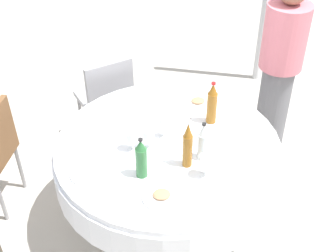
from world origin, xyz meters
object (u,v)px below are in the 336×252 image
(plate_near, at_px, (87,173))
(plate_outer, at_px, (162,196))
(wine_glass_far, at_px, (148,135))
(wine_glass_mid, at_px, (163,124))
(bottle_amber_right, at_px, (188,146))
(plate_south, at_px, (198,102))
(plate_left, at_px, (236,165))
(person_east, at_px, (280,67))
(wine_glass_right, at_px, (131,137))
(bottle_amber_east, at_px, (212,104))
(wine_glass_west, at_px, (206,162))
(bottle_green_north, at_px, (141,159))
(dining_table, at_px, (168,160))
(chair_west, at_px, (107,95))
(bottle_clear_front, at_px, (203,142))

(plate_near, height_order, plate_outer, plate_outer)
(plate_near, bearing_deg, wine_glass_far, -154.96)
(wine_glass_mid, height_order, plate_outer, wine_glass_mid)
(bottle_amber_right, bearing_deg, plate_south, -107.93)
(wine_glass_mid, bearing_deg, plate_left, 137.87)
(wine_glass_mid, xyz_separation_m, person_east, (-1.03, -0.65, -0.04))
(wine_glass_mid, bearing_deg, wine_glass_right, 24.49)
(bottle_amber_east, distance_m, plate_south, 0.27)
(wine_glass_west, xyz_separation_m, plate_left, (-0.20, -0.05, -0.10))
(bottle_amber_east, bearing_deg, person_east, -141.86)
(plate_south, xyz_separation_m, plate_outer, (0.40, 0.88, 0.00))
(bottle_green_north, xyz_separation_m, plate_south, (-0.49, -0.68, -0.12))
(dining_table, xyz_separation_m, plate_left, (-0.37, 0.28, 0.15))
(wine_glass_right, height_order, person_east, person_east)
(bottle_green_north, height_order, chair_west, bottle_green_north)
(bottle_clear_front, xyz_separation_m, wine_glass_far, (0.32, -0.14, -0.02))
(plate_outer, bearing_deg, wine_glass_west, -154.18)
(dining_table, bearing_deg, bottle_amber_east, -150.96)
(wine_glass_west, height_order, person_east, person_east)
(bottle_clear_front, distance_m, wine_glass_far, 0.35)
(dining_table, bearing_deg, bottle_clear_front, 137.23)
(dining_table, bearing_deg, plate_near, 22.12)
(bottle_green_north, height_order, wine_glass_far, bottle_green_north)
(wine_glass_mid, bearing_deg, wine_glass_far, 42.59)
(person_east, bearing_deg, bottle_clear_front, -78.20)
(plate_near, bearing_deg, wine_glass_west, 169.94)
(wine_glass_west, bearing_deg, wine_glass_mid, -65.26)
(bottle_amber_east, distance_m, wine_glass_far, 0.50)
(wine_glass_far, distance_m, person_east, 1.37)
(bottle_clear_front, height_order, plate_south, bottle_clear_front)
(plate_left, xyz_separation_m, chair_west, (0.74, -1.24, -0.23))
(wine_glass_far, bearing_deg, plate_near, 25.04)
(bottle_amber_right, distance_m, chair_west, 1.32)
(bottle_green_north, xyz_separation_m, plate_near, (0.32, -0.06, -0.12))
(bottle_amber_east, height_order, wine_glass_mid, bottle_amber_east)
(bottle_amber_right, relative_size, wine_glass_mid, 2.16)
(bottle_amber_right, xyz_separation_m, wine_glass_mid, (0.10, -0.30, -0.05))
(dining_table, xyz_separation_m, wine_glass_far, (0.13, 0.03, 0.25))
(bottle_amber_east, relative_size, plate_left, 1.54)
(bottle_clear_front, xyz_separation_m, plate_outer, (0.30, 0.30, -0.11))
(plate_outer, bearing_deg, plate_south, -114.34)
(bottle_green_north, bearing_deg, wine_glass_west, 169.95)
(dining_table, bearing_deg, plate_left, 142.82)
(wine_glass_right, relative_size, plate_south, 0.66)
(plate_south, relative_size, chair_west, 0.25)
(wine_glass_west, bearing_deg, plate_south, -99.04)
(bottle_clear_front, xyz_separation_m, plate_near, (0.71, 0.04, -0.11))
(bottle_amber_right, height_order, person_east, person_east)
(wine_glass_right, xyz_separation_m, plate_near, (0.29, 0.19, -0.10))
(dining_table, distance_m, plate_near, 0.58)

